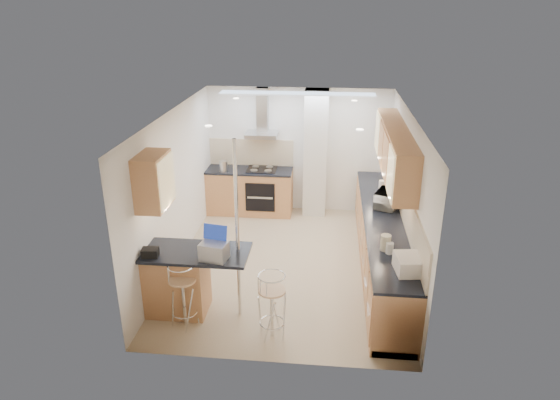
# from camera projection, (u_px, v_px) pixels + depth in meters

# --- Properties ---
(ground) EXTENTS (4.80, 4.80, 0.00)m
(ground) POSITION_uv_depth(u_px,v_px,m) (287.00, 264.00, 8.22)
(ground) COLOR tan
(ground) RESTS_ON ground
(room_shell) EXTENTS (3.64, 4.84, 2.51)m
(room_shell) POSITION_uv_depth(u_px,v_px,m) (310.00, 169.00, 7.96)
(room_shell) COLOR white
(room_shell) RESTS_ON ground
(right_counter) EXTENTS (0.63, 4.40, 0.92)m
(right_counter) POSITION_uv_depth(u_px,v_px,m) (382.00, 243.00, 7.90)
(right_counter) COLOR #BD7D4B
(right_counter) RESTS_ON ground
(back_counter) EXTENTS (1.70, 0.63, 0.92)m
(back_counter) POSITION_uv_depth(u_px,v_px,m) (250.00, 191.00, 10.08)
(back_counter) COLOR #BD7D4B
(back_counter) RESTS_ON ground
(peninsula) EXTENTS (1.47, 0.72, 0.94)m
(peninsula) POSITION_uv_depth(u_px,v_px,m) (196.00, 281.00, 6.81)
(peninsula) COLOR #BD7D4B
(peninsula) RESTS_ON ground
(microwave) EXTENTS (0.49, 0.58, 0.27)m
(microwave) POSITION_uv_depth(u_px,v_px,m) (387.00, 199.00, 8.05)
(microwave) COLOR silver
(microwave) RESTS_ON right_counter
(laptop) EXTENTS (0.38, 0.31, 0.23)m
(laptop) POSITION_uv_depth(u_px,v_px,m) (214.00, 251.00, 6.39)
(laptop) COLOR #A9ADB1
(laptop) RESTS_ON peninsula
(bag) EXTENTS (0.23, 0.18, 0.12)m
(bag) POSITION_uv_depth(u_px,v_px,m) (150.00, 253.00, 6.48)
(bag) COLOR black
(bag) RESTS_ON peninsula
(bar_stool_near) EXTENTS (0.41, 0.41, 0.92)m
(bar_stool_near) POSITION_uv_depth(u_px,v_px,m) (183.00, 295.00, 6.52)
(bar_stool_near) COLOR tan
(bar_stool_near) RESTS_ON ground
(bar_stool_end) EXTENTS (0.52, 0.52, 0.91)m
(bar_stool_end) POSITION_uv_depth(u_px,v_px,m) (272.00, 306.00, 6.31)
(bar_stool_end) COLOR tan
(bar_stool_end) RESTS_ON ground
(jar_a) EXTENTS (0.12, 0.12, 0.17)m
(jar_a) POSITION_uv_depth(u_px,v_px,m) (382.00, 200.00, 8.18)
(jar_a) COLOR white
(jar_a) RESTS_ON right_counter
(jar_b) EXTENTS (0.12, 0.12, 0.16)m
(jar_b) POSITION_uv_depth(u_px,v_px,m) (382.00, 185.00, 8.85)
(jar_b) COLOR white
(jar_b) RESTS_ON right_counter
(jar_c) EXTENTS (0.18, 0.18, 0.22)m
(jar_c) POSITION_uv_depth(u_px,v_px,m) (386.00, 243.00, 6.68)
(jar_c) COLOR beige
(jar_c) RESTS_ON right_counter
(jar_d) EXTENTS (0.10, 0.10, 0.15)m
(jar_d) POSITION_uv_depth(u_px,v_px,m) (390.00, 248.00, 6.60)
(jar_d) COLOR silver
(jar_d) RESTS_ON right_counter
(bread_bin) EXTENTS (0.36, 0.43, 0.21)m
(bread_bin) POSITION_uv_depth(u_px,v_px,m) (408.00, 264.00, 6.14)
(bread_bin) COLOR white
(bread_bin) RESTS_ON right_counter
(kettle) EXTENTS (0.16, 0.16, 0.22)m
(kettle) POSITION_uv_depth(u_px,v_px,m) (224.00, 166.00, 9.74)
(kettle) COLOR #B6B9BB
(kettle) RESTS_ON back_counter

